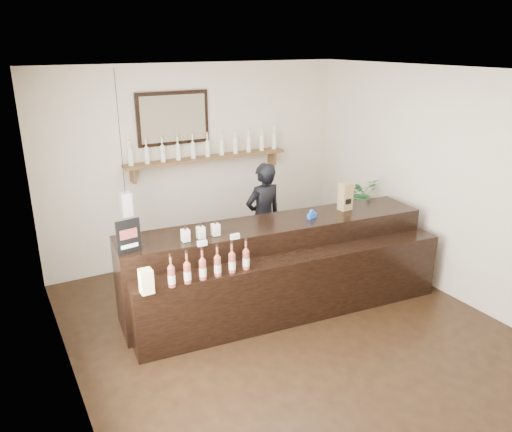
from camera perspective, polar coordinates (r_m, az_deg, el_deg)
The scene contains 10 objects.
ground at distance 5.74m, azimuth 3.91°, elevation -13.04°, with size 5.00×5.00×0.00m, color black.
room_shell at distance 5.03m, azimuth 4.35°, elevation 3.54°, with size 5.00×5.00×5.00m.
back_wall_decor at distance 7.01m, azimuth -7.53°, elevation 8.43°, with size 2.66×0.96×1.69m.
counter at distance 6.02m, azimuth 2.80°, elevation -6.06°, with size 3.79×1.35×1.22m.
promo_sign at distance 5.16m, azimuth -14.36°, elevation -2.28°, with size 0.25×0.05×0.35m.
paper_bag at distance 6.39m, azimuth 10.19°, elevation 2.19°, with size 0.17×0.13×0.34m.
tape_dispenser at distance 6.06m, azimuth 6.41°, elevation 0.15°, with size 0.14×0.08×0.11m.
side_cabinet at distance 7.54m, azimuth 11.71°, elevation -1.92°, with size 0.50×0.61×0.77m.
potted_plant at distance 7.35m, azimuth 12.03°, elevation 2.50°, with size 0.40×0.35×0.45m, color #2C6F33.
shopkeeper at distance 6.81m, azimuth 0.86°, elevation 0.59°, with size 0.64×0.42×1.75m, color black.
Camera 1 is at (-2.68, -4.03, 3.08)m, focal length 35.00 mm.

